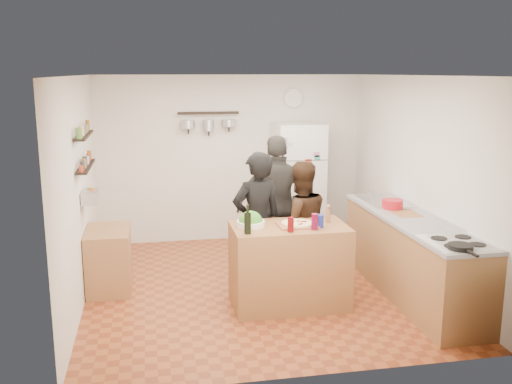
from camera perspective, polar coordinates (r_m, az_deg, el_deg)
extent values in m
plane|color=brown|center=(6.97, 0.15, -9.46)|extent=(4.20, 4.20, 0.00)
plane|color=white|center=(6.48, 0.17, 11.57)|extent=(4.20, 4.20, 0.00)
plane|color=silver|center=(8.65, -2.46, 3.35)|extent=(4.00, 0.00, 4.00)
plane|color=silver|center=(6.54, -17.31, 0.00)|extent=(0.00, 4.20, 4.20)
plane|color=silver|center=(7.25, 15.88, 1.22)|extent=(0.00, 4.20, 4.20)
cube|color=#925D35|center=(6.32, 3.33, -7.36)|extent=(1.25, 0.72, 0.91)
cube|color=#975637|center=(6.19, 4.15, -3.30)|extent=(0.42, 0.34, 0.02)
cylinder|color=beige|center=(6.18, 4.15, -3.13)|extent=(0.34, 0.34, 0.02)
cylinder|color=white|center=(6.14, -0.54, -3.18)|extent=(0.31, 0.31, 0.06)
cylinder|color=black|center=(5.85, -0.84, -3.17)|extent=(0.07, 0.07, 0.22)
cylinder|color=#58070A|center=(5.93, 3.49, -3.28)|extent=(0.06, 0.06, 0.16)
cylinder|color=#5E0823|center=(6.04, 5.88, -2.97)|extent=(0.07, 0.07, 0.17)
cylinder|color=brown|center=(6.33, 7.24, -2.34)|extent=(0.05, 0.05, 0.16)
cylinder|color=navy|center=(6.14, 6.39, -2.91)|extent=(0.08, 0.08, 0.14)
imported|color=black|center=(6.62, 0.11, -3.05)|extent=(0.68, 0.52, 1.66)
imported|color=black|center=(6.77, 4.38, -3.32)|extent=(0.78, 0.63, 1.53)
imported|color=#2C2927|center=(7.17, 2.21, -1.40)|extent=(1.05, 0.46, 1.78)
cube|color=#9E7042|center=(6.84, 15.28, -6.31)|extent=(0.63, 2.63, 0.90)
cube|color=white|center=(5.91, 19.52, -4.81)|extent=(0.60, 0.62, 0.02)
cylinder|color=black|center=(5.67, 19.76, -5.18)|extent=(0.23, 0.23, 0.05)
cube|color=silver|center=(7.46, 12.65, -0.95)|extent=(0.50, 0.80, 0.03)
cube|color=#956336|center=(6.89, 14.77, -2.17)|extent=(0.30, 0.40, 0.02)
cylinder|color=#B51420|center=(7.09, 13.48, -1.18)|extent=(0.25, 0.25, 0.11)
cube|color=white|center=(8.56, 4.20, 0.86)|extent=(0.70, 0.68, 1.80)
cylinder|color=silver|center=(8.73, 3.77, 9.35)|extent=(0.30, 0.03, 0.30)
cube|color=black|center=(6.69, -16.66, 2.47)|extent=(0.12, 1.00, 0.02)
cube|color=black|center=(6.64, -16.84, 5.45)|extent=(0.12, 1.00, 0.02)
cube|color=silver|center=(6.75, -16.23, -0.45)|extent=(0.18, 0.35, 0.14)
cube|color=#A77746|center=(7.02, -14.48, -6.53)|extent=(0.50, 0.80, 0.73)
cube|color=black|center=(8.43, -4.78, 7.88)|extent=(0.90, 0.04, 0.04)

